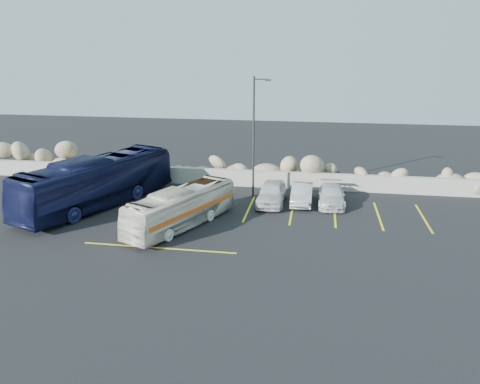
% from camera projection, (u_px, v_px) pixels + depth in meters
% --- Properties ---
extents(ground, '(90.00, 90.00, 0.00)m').
position_uv_depth(ground, '(177.00, 251.00, 23.24)').
color(ground, black).
rests_on(ground, ground).
extents(seawall, '(60.00, 0.40, 1.20)m').
position_uv_depth(seawall, '(224.00, 177.00, 34.39)').
color(seawall, '#99978B').
rests_on(seawall, ground).
extents(riprap_pile, '(54.00, 2.80, 2.60)m').
position_uv_depth(riprap_pile, '(227.00, 164.00, 35.31)').
color(riprap_pile, '#927960').
rests_on(riprap_pile, ground).
extents(parking_lines, '(18.16, 9.36, 0.01)m').
position_uv_depth(parking_lines, '(279.00, 218.00, 27.76)').
color(parking_lines, yellow).
rests_on(parking_lines, ground).
extents(lamppost, '(1.14, 0.18, 8.00)m').
position_uv_depth(lamppost, '(254.00, 134.00, 30.54)').
color(lamppost, '#312E2B').
rests_on(lamppost, ground).
extents(vintage_bus, '(4.88, 8.00, 2.21)m').
position_uv_depth(vintage_bus, '(182.00, 208.00, 26.21)').
color(vintage_bus, silver).
rests_on(vintage_bus, ground).
extents(tour_coach, '(6.66, 11.60, 3.18)m').
position_uv_depth(tour_coach, '(97.00, 182.00, 29.53)').
color(tour_coach, '#0F1435').
rests_on(tour_coach, ground).
extents(car_a, '(1.79, 4.30, 1.46)m').
position_uv_depth(car_a, '(272.00, 193.00, 30.20)').
color(car_a, silver).
rests_on(car_a, ground).
extents(car_b, '(1.34, 3.81, 1.25)m').
position_uv_depth(car_b, '(302.00, 194.00, 30.30)').
color(car_b, '#A3A3A8').
rests_on(car_b, ground).
extents(car_c, '(1.70, 4.11, 1.19)m').
position_uv_depth(car_c, '(332.00, 195.00, 30.08)').
color(car_c, silver).
rests_on(car_c, ground).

